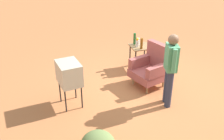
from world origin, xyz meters
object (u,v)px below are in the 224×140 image
armchair (152,67)px  flower_vase (137,42)px  bottle_wine_green (135,39)px  bottle_tall_amber (142,44)px  bottle_short_clear (139,41)px  person_standing (170,66)px  tv_on_stand (69,73)px  side_table (140,49)px

armchair → flower_vase: 1.00m
bottle_wine_green → bottle_tall_amber: bearing=9.0°
armchair → bottle_short_clear: bearing=177.4°
person_standing → bottle_short_clear: (-1.99, 0.07, -0.17)m
bottle_tall_amber → flower_vase: size_ratio=1.13×
bottle_wine_green → flower_vase: 0.21m
person_standing → flower_vase: person_standing is taller
person_standing → bottle_short_clear: bearing=178.1°
armchair → tv_on_stand: 2.12m
tv_on_stand → flower_vase: size_ratio=3.89×
tv_on_stand → person_standing: bearing=74.8°
bottle_tall_amber → flower_vase: 0.18m
bottle_wine_green → bottle_short_clear: bottle_wine_green is taller
bottle_wine_green → bottle_short_clear: bearing=48.5°
side_table → bottle_wine_green: 0.34m
person_standing → armchair: bearing=178.8°
armchair → bottle_tall_amber: size_ratio=3.53×
flower_vase → bottle_short_clear: bearing=145.4°
side_table → flower_vase: (0.02, -0.12, 0.25)m
bottle_tall_amber → bottle_short_clear: (-0.30, 0.03, -0.05)m
armchair → flower_vase: bearing=-177.5°
armchair → tv_on_stand: size_ratio=1.03×
armchair → person_standing: person_standing is taller
side_table → flower_vase: 0.28m
armchair → person_standing: (0.91, -0.02, 0.44)m
side_table → bottle_tall_amber: (0.19, -0.06, 0.25)m
armchair → person_standing: bearing=-1.2°
bottle_tall_amber → person_standing: bearing=-1.2°
bottle_tall_amber → bottle_wine_green: bearing=-171.0°
armchair → bottle_short_clear: (-1.08, 0.05, 0.27)m
armchair → flower_vase: (-0.95, -0.04, 0.32)m
tv_on_stand → bottle_tall_amber: size_ratio=3.43×
bottle_tall_amber → bottle_short_clear: bearing=174.1°
person_standing → flower_vase: 1.86m
bottle_wine_green → bottle_short_clear: size_ratio=1.60×
person_standing → bottle_tall_amber: person_standing is taller
bottle_wine_green → flower_vase: bearing=0.1°
armchair → bottle_wine_green: armchair is taller
side_table → person_standing: (1.88, -0.09, 0.37)m
side_table → person_standing: 1.92m
bottle_wine_green → armchair: bearing=2.1°
side_table → armchair: bearing=-4.4°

